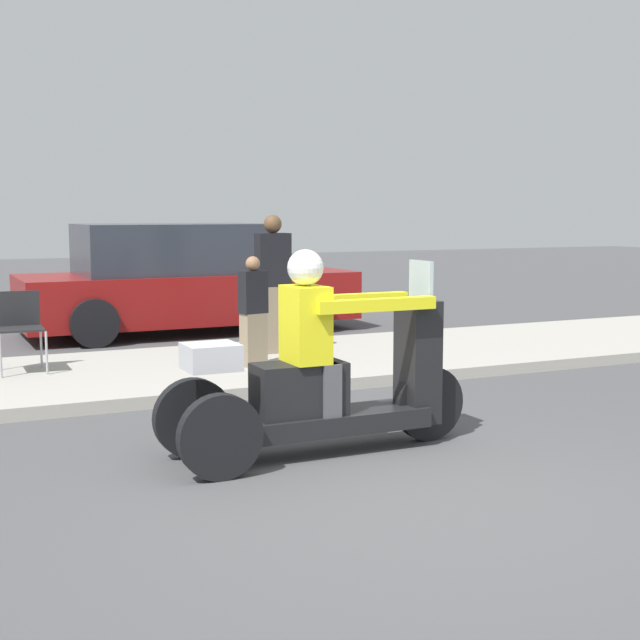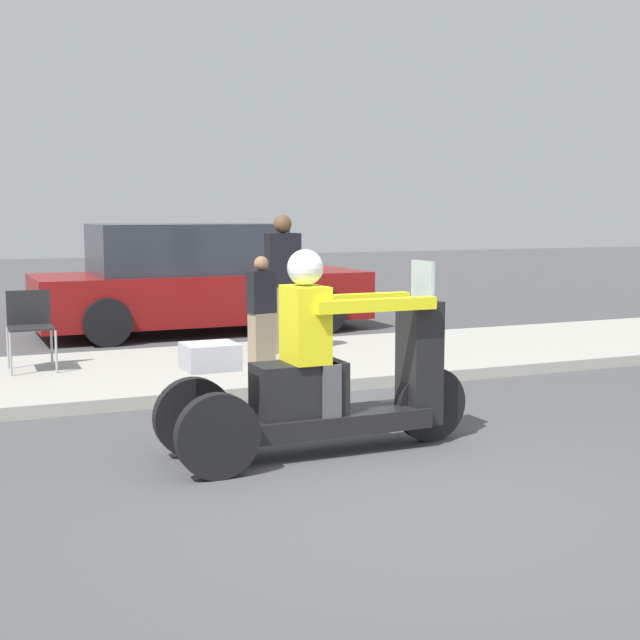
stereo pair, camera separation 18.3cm
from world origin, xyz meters
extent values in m
plane|color=#4C4C4F|center=(0.00, 0.00, 0.00)|extent=(60.00, 60.00, 0.00)
cube|color=#B2ADA3|center=(0.00, 4.60, 0.06)|extent=(28.00, 2.80, 0.12)
cylinder|color=black|center=(0.85, 1.24, 0.29)|extent=(0.58, 0.10, 0.58)
cylinder|color=black|center=(-0.94, 0.94, 0.29)|extent=(0.58, 0.10, 0.58)
cylinder|color=black|center=(-0.94, 1.54, 0.29)|extent=(0.58, 0.10, 0.58)
cube|color=black|center=(-0.07, 1.24, 0.23)|extent=(1.65, 0.42, 0.14)
cube|color=black|center=(-0.23, 1.24, 0.49)|extent=(0.66, 0.33, 0.38)
cube|color=black|center=(0.75, 1.24, 0.63)|extent=(0.24, 0.33, 0.93)
cube|color=silver|center=(0.77, 1.24, 1.24)|extent=(0.03, 0.30, 0.30)
cube|color=silver|center=(-0.89, 1.24, 0.77)|extent=(0.36, 0.33, 0.18)
cube|color=yellow|center=(-0.18, 1.24, 0.96)|extent=(0.26, 0.38, 0.55)
sphere|color=white|center=(-0.18, 1.24, 1.36)|extent=(0.26, 0.26, 0.26)
cube|color=#515156|center=(-0.05, 1.12, 0.49)|extent=(0.14, 0.14, 0.38)
cube|color=#515156|center=(-0.05, 1.36, 0.49)|extent=(0.14, 0.14, 0.38)
cube|color=yellow|center=(0.28, 1.04, 1.10)|extent=(0.94, 0.09, 0.09)
cube|color=yellow|center=(0.28, 1.44, 1.10)|extent=(0.94, 0.09, 0.09)
cube|color=gray|center=(1.11, 5.03, 0.51)|extent=(0.35, 0.25, 0.78)
cube|color=black|center=(1.11, 5.03, 1.20)|extent=(0.39, 0.25, 0.61)
sphere|color=brown|center=(1.11, 5.03, 1.62)|extent=(0.21, 0.21, 0.21)
cube|color=gray|center=(0.57, 4.27, 0.40)|extent=(0.28, 0.22, 0.57)
cube|color=black|center=(0.57, 4.27, 0.91)|extent=(0.31, 0.22, 0.45)
sphere|color=#9E704C|center=(0.57, 4.27, 1.21)|extent=(0.15, 0.15, 0.15)
cylinder|color=#A5A8AD|center=(-1.93, 4.71, 0.34)|extent=(0.02, 0.02, 0.44)
cylinder|color=#A5A8AD|center=(-1.49, 4.70, 0.34)|extent=(0.02, 0.02, 0.44)
cylinder|color=#A5A8AD|center=(-1.49, 5.14, 0.34)|extent=(0.02, 0.02, 0.44)
cube|color=#232326|center=(-1.71, 4.92, 0.57)|extent=(0.45, 0.45, 0.02)
cube|color=#232326|center=(-1.71, 5.14, 0.75)|extent=(0.44, 0.03, 0.38)
cube|color=maroon|center=(1.00, 7.99, 0.52)|extent=(4.76, 1.76, 0.69)
cube|color=#2D333D|center=(0.76, 7.99, 1.23)|extent=(2.62, 1.58, 0.71)
cylinder|color=black|center=(2.55, 7.11, 0.32)|extent=(0.64, 0.22, 0.64)
cylinder|color=black|center=(2.55, 8.87, 0.32)|extent=(0.64, 0.22, 0.64)
cylinder|color=black|center=(-0.55, 7.11, 0.32)|extent=(0.64, 0.22, 0.64)
cylinder|color=black|center=(-0.55, 8.87, 0.32)|extent=(0.64, 0.22, 0.64)
camera|label=1|loc=(-2.78, -4.50, 1.76)|focal=50.00mm
camera|label=2|loc=(-2.61, -4.58, 1.76)|focal=50.00mm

